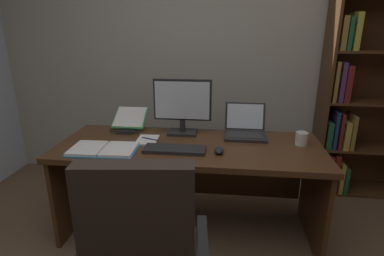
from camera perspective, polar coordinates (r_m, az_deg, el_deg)
name	(u,v)px	position (r m, az deg, el deg)	size (l,w,h in m)	color
wall_back	(210,54)	(3.12, 3.37, 13.56)	(4.80, 0.12, 2.53)	#B2ADA3
desk	(191,163)	(2.36, -0.24, -6.56)	(1.89, 0.73, 0.71)	#4C2D19
bookshelf	(363,79)	(3.12, 29.05, 7.93)	(0.86, 0.34, 2.20)	#4C2D19
monitor	(182,107)	(2.39, -1.79, 3.88)	(0.45, 0.16, 0.43)	#232326
laptop	(245,129)	(2.42, 9.77, -0.24)	(0.31, 0.29, 0.23)	#232326
keyboard	(175,149)	(2.10, -3.21, -3.97)	(0.42, 0.15, 0.02)	#232326
computer_mouse	(219,150)	(2.07, 5.02, -4.12)	(0.06, 0.10, 0.04)	#232326
reading_stand_with_book	(130,120)	(2.59, -11.45, 1.50)	(0.26, 0.28, 0.16)	#232326
open_binder	(103,149)	(2.19, -16.03, -3.77)	(0.46, 0.29, 0.02)	#2D84C6
notepad	(147,140)	(2.32, -8.25, -2.19)	(0.15, 0.21, 0.01)	white
pen	(150,139)	(2.31, -7.78, -2.00)	(0.01, 0.01, 0.14)	navy
coffee_mug	(302,139)	(2.33, 19.57, -1.85)	(0.09, 0.09, 0.09)	silver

